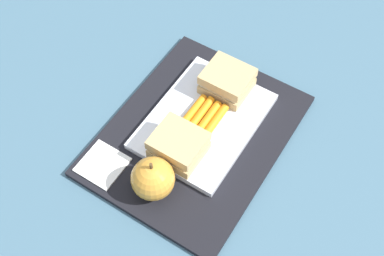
{
  "coord_description": "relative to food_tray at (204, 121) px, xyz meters",
  "views": [
    {
      "loc": [
        0.4,
        0.24,
        0.73
      ],
      "look_at": [
        0.01,
        0.0,
        0.04
      ],
      "focal_mm": 46.95,
      "sensor_mm": 36.0,
      "label": 1
    }
  ],
  "objects": [
    {
      "name": "ground_plane",
      "position": [
        0.03,
        0.0,
        -0.02
      ],
      "size": [
        2.4,
        2.4,
        0.0
      ],
      "primitive_type": "plane",
      "color": "#42667A"
    },
    {
      "name": "lunchbag_mat",
      "position": [
        0.03,
        0.0,
        -0.01
      ],
      "size": [
        0.36,
        0.28,
        0.01
      ],
      "primitive_type": "cube",
      "color": "black",
      "rests_on": "ground_plane"
    },
    {
      "name": "food_tray",
      "position": [
        0.0,
        0.0,
        0.0
      ],
      "size": [
        0.23,
        0.17,
        0.01
      ],
      "primitive_type": "cube",
      "color": "white",
      "rests_on": "lunchbag_mat"
    },
    {
      "name": "sandwich_half_left",
      "position": [
        -0.08,
        0.0,
        0.03
      ],
      "size": [
        0.07,
        0.08,
        0.04
      ],
      "color": "tan",
      "rests_on": "food_tray"
    },
    {
      "name": "sandwich_half_right",
      "position": [
        0.08,
        0.0,
        0.03
      ],
      "size": [
        0.07,
        0.08,
        0.04
      ],
      "color": "tan",
      "rests_on": "food_tray"
    },
    {
      "name": "carrot_sticks_bundle",
      "position": [
        0.0,
        -0.0,
        0.01
      ],
      "size": [
        0.08,
        0.06,
        0.02
      ],
      "color": "orange",
      "rests_on": "food_tray"
    },
    {
      "name": "apple",
      "position": [
        0.15,
        0.0,
        0.03
      ],
      "size": [
        0.07,
        0.07,
        0.08
      ],
      "color": "gold",
      "rests_on": "lunchbag_mat"
    },
    {
      "name": "paper_napkin",
      "position": [
        0.16,
        -0.1,
        -0.0
      ],
      "size": [
        0.07,
        0.07,
        0.0
      ],
      "primitive_type": "cube",
      "rotation": [
        0.0,
        0.0,
        0.0
      ],
      "color": "white",
      "rests_on": "lunchbag_mat"
    }
  ]
}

